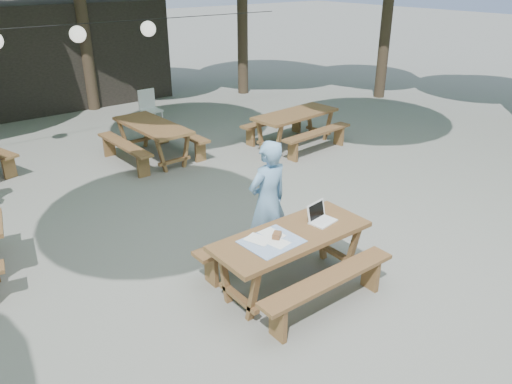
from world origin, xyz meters
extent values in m
plane|color=#60615C|center=(0.00, 0.00, 0.00)|extent=(80.00, 80.00, 0.00)
cube|color=black|center=(0.50, 10.50, 1.40)|extent=(6.00, 3.00, 2.80)
cube|color=#55341E|center=(-0.30, -0.84, 0.72)|extent=(2.00, 0.80, 0.06)
cube|color=#55341E|center=(-0.30, -1.49, 0.45)|extent=(1.90, 0.28, 0.05)
cube|color=#55341E|center=(-0.30, -0.19, 0.45)|extent=(1.90, 0.28, 0.05)
cube|color=#55341E|center=(-0.30, -0.84, 0.34)|extent=(1.70, 0.70, 0.69)
cube|color=#55341E|center=(3.37, 3.17, 0.72)|extent=(2.06, 0.97, 0.06)
cube|color=#55341E|center=(3.43, 2.52, 0.45)|extent=(1.92, 0.44, 0.05)
cube|color=#55341E|center=(3.31, 3.82, 0.45)|extent=(1.92, 0.44, 0.05)
cube|color=#55341E|center=(3.37, 3.17, 0.34)|extent=(1.75, 0.84, 0.69)
cube|color=#55341E|center=(0.49, 4.34, 0.72)|extent=(0.87, 2.03, 0.06)
cube|color=#55341E|center=(1.14, 4.36, 0.45)|extent=(0.35, 1.91, 0.05)
cube|color=#55341E|center=(-0.16, 4.32, 0.45)|extent=(0.35, 1.91, 0.05)
cube|color=#55341E|center=(0.49, 4.34, 0.34)|extent=(0.76, 1.72, 0.69)
imported|color=#6F9CCA|center=(-0.10, -0.14, 0.85)|extent=(0.63, 0.42, 1.70)
cube|color=silver|center=(1.53, 6.47, 0.40)|extent=(0.45, 0.45, 0.04)
cube|color=silver|center=(1.52, 6.67, 0.66)|extent=(0.44, 0.05, 0.48)
cube|color=silver|center=(1.53, 6.47, 0.19)|extent=(0.43, 0.43, 0.38)
cube|color=white|center=(0.21, -0.86, 0.76)|extent=(0.36, 0.28, 0.02)
cube|color=white|center=(0.19, -0.75, 0.88)|extent=(0.34, 0.11, 0.23)
cube|color=black|center=(0.19, -0.75, 0.88)|extent=(0.28, 0.09, 0.19)
cube|color=#3262AC|center=(-0.61, -0.84, 0.75)|extent=(0.68, 0.58, 0.01)
cube|color=white|center=(-0.58, -0.88, 0.76)|extent=(0.27, 0.33, 0.00)
cube|color=white|center=(-0.50, -0.71, 0.76)|extent=(0.22, 0.31, 0.00)
cube|color=white|center=(-0.71, -0.72, 0.76)|extent=(0.29, 0.35, 0.00)
cube|color=brown|center=(-0.52, -0.82, 0.80)|extent=(0.16, 0.15, 0.06)
cylinder|color=black|center=(0.50, 6.00, 2.60)|extent=(9.00, 0.02, 0.02)
sphere|color=white|center=(-0.20, 6.00, 2.40)|extent=(0.34, 0.34, 0.34)
sphere|color=white|center=(1.40, 6.00, 2.40)|extent=(0.34, 0.34, 0.34)
cylinder|color=#2D2319|center=(1.00, 9.00, 2.62)|extent=(0.32, 0.32, 5.24)
cylinder|color=#2D2319|center=(5.50, 8.00, 2.29)|extent=(0.32, 0.32, 4.58)
cylinder|color=#2D2319|center=(8.50, 5.00, 2.29)|extent=(0.32, 0.32, 4.59)
camera|label=1|loc=(-3.86, -4.72, 3.69)|focal=35.00mm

